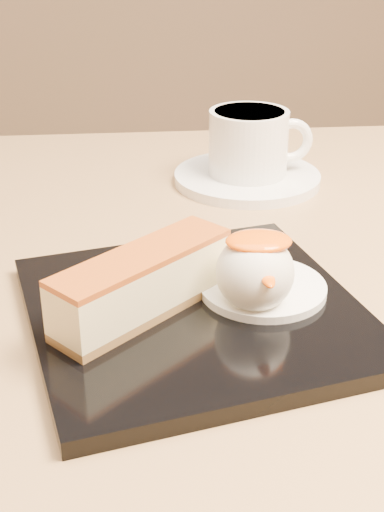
{
  "coord_description": "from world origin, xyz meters",
  "views": [
    {
      "loc": [
        -0.09,
        -0.47,
        0.98
      ],
      "look_at": [
        -0.05,
        -0.03,
        0.76
      ],
      "focal_mm": 50.0,
      "sensor_mm": 36.0,
      "label": 1
    }
  ],
  "objects": [
    {
      "name": "saucer",
      "position": [
        0.03,
        0.21,
        0.72
      ],
      "size": [
        0.15,
        0.15,
        0.01
      ],
      "primitive_type": "cylinder",
      "color": "white",
      "rests_on": "table"
    },
    {
      "name": "mint_sprig",
      "position": [
        -0.03,
        -0.01,
        0.74
      ],
      "size": [
        0.03,
        0.02,
        0.0
      ],
      "color": "green",
      "rests_on": "cream_smear"
    },
    {
      "name": "table",
      "position": [
        0.0,
        0.0,
        0.56
      ],
      "size": [
        0.8,
        0.8,
        0.72
      ],
      "color": "black",
      "rests_on": "ground"
    },
    {
      "name": "coffee_cup",
      "position": [
        0.03,
        0.21,
        0.76
      ],
      "size": [
        0.11,
        0.08,
        0.06
      ],
      "rotation": [
        0.0,
        0.0,
        0.05
      ],
      "color": "white",
      "rests_on": "saucer"
    },
    {
      "name": "ice_cream_scoop",
      "position": [
        -0.01,
        -0.06,
        0.76
      ],
      "size": [
        0.05,
        0.05,
        0.05
      ],
      "primitive_type": "sphere",
      "color": "white",
      "rests_on": "cream_smear"
    },
    {
      "name": "dessert_plate",
      "position": [
        -0.05,
        -0.05,
        0.73
      ],
      "size": [
        0.26,
        0.26,
        0.01
      ],
      "primitive_type": "cube",
      "rotation": [
        0.0,
        0.0,
        0.23
      ],
      "color": "black",
      "rests_on": "table"
    },
    {
      "name": "mango_sauce",
      "position": [
        -0.01,
        -0.06,
        0.78
      ],
      "size": [
        0.04,
        0.03,
        0.01
      ],
      "primitive_type": "ellipsoid",
      "color": "#FF5C08",
      "rests_on": "ice_cream_scoop"
    },
    {
      "name": "cheesecake",
      "position": [
        -0.09,
        -0.06,
        0.75
      ],
      "size": [
        0.13,
        0.12,
        0.04
      ],
      "rotation": [
        0.0,
        0.0,
        0.73
      ],
      "color": "brown",
      "rests_on": "dessert_plate"
    },
    {
      "name": "cream_smear",
      "position": [
        -0.0,
        -0.04,
        0.73
      ],
      "size": [
        0.09,
        0.09,
        0.01
      ],
      "primitive_type": "cylinder",
      "color": "white",
      "rests_on": "dessert_plate"
    }
  ]
}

